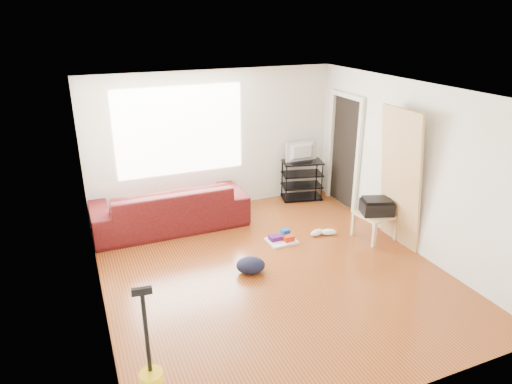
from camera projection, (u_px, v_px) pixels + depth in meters
name	position (u px, v px, depth m)	size (l,w,h in m)	color
room	(273.00, 183.00, 6.11)	(4.51, 5.01, 2.51)	#692C0C
sofa	(171.00, 227.00, 7.74)	(2.53, 0.99, 0.74)	black
tv_stand	(302.00, 180.00, 8.77)	(0.84, 0.60, 0.76)	black
tv	(303.00, 152.00, 8.57)	(0.64, 0.08, 0.37)	black
side_table	(376.00, 217.00, 7.24)	(0.58, 0.58, 0.43)	tan
printer	(377.00, 206.00, 7.17)	(0.56, 0.49, 0.25)	black
bucket	(238.00, 220.00, 7.97)	(0.28, 0.28, 0.28)	#173F98
toilet_paper	(239.00, 210.00, 7.90)	(0.11, 0.11, 0.10)	silver
cleaning_tray	(282.00, 239.00, 7.22)	(0.45, 0.37, 0.16)	white
backpack	(251.00, 272.00, 6.38)	(0.40, 0.32, 0.22)	#151834
sneakers	(323.00, 232.00, 7.42)	(0.47, 0.24, 0.10)	white
door_panel	(393.00, 242.00, 7.22)	(0.04, 0.86, 2.14)	tan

